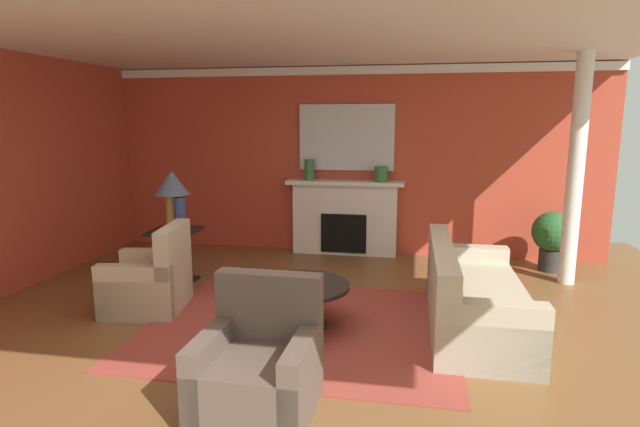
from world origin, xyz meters
TOP-DOWN VIEW (x-y plane):
  - ground_plane at (0.00, 0.00)m, footprint 9.44×9.44m
  - wall_fireplace at (0.00, 3.37)m, footprint 7.86×0.12m
  - ceiling_panel at (0.00, 0.30)m, footprint 7.86×7.22m
  - crown_moulding at (0.00, 3.29)m, footprint 7.86×0.08m
  - area_rug at (0.01, 0.22)m, footprint 3.10×2.58m
  - fireplace at (0.05, 3.16)m, footprint 1.80×0.35m
  - mantel_mirror at (0.05, 3.28)m, footprint 1.46×0.04m
  - sofa at (1.70, 0.50)m, footprint 0.91×2.10m
  - armchair_near_window at (-1.72, 0.39)m, footprint 0.91×0.91m
  - armchair_facing_fireplace at (0.05, -1.31)m, footprint 0.81×0.81m
  - coffee_table at (0.01, 0.22)m, footprint 1.00×1.00m
  - side_table at (-1.88, 1.32)m, footprint 0.56×0.56m
  - table_lamp at (-1.88, 1.32)m, footprint 0.44×0.44m
  - vase_on_side_table at (-1.73, 1.20)m, footprint 0.14×0.14m
  - vase_mantel_left at (-0.50, 3.11)m, footprint 0.15×0.15m
  - vase_mantel_right at (0.60, 3.11)m, footprint 0.20×0.20m
  - book_red_cover at (0.06, 0.29)m, footprint 0.19×0.17m
  - potted_plant at (3.00, 2.77)m, footprint 0.56×0.56m
  - column_white at (3.06, 2.23)m, footprint 0.20×0.20m

SIDE VIEW (x-z plane):
  - ground_plane at x=0.00m, z-range 0.00..0.00m
  - area_rug at x=0.01m, z-range 0.00..0.01m
  - sofa at x=1.70m, z-range -0.13..0.72m
  - armchair_near_window at x=-1.72m, z-range -0.17..0.78m
  - armchair_facing_fireplace at x=0.05m, z-range -0.17..0.78m
  - coffee_table at x=0.01m, z-range 0.11..0.56m
  - side_table at x=-1.88m, z-range 0.05..0.75m
  - book_red_cover at x=0.06m, z-range 0.45..0.48m
  - potted_plant at x=3.00m, z-range 0.08..0.91m
  - fireplace at x=0.05m, z-range -0.03..1.12m
  - vase_on_side_table at x=-1.73m, z-range 0.70..1.13m
  - table_lamp at x=-1.88m, z-range 0.85..1.60m
  - vase_mantel_right at x=0.60m, z-range 1.15..1.39m
  - vase_mantel_left at x=-0.50m, z-range 1.15..1.48m
  - wall_fireplace at x=0.00m, z-range 0.00..2.88m
  - column_white at x=3.06m, z-range 0.00..2.88m
  - mantel_mirror at x=0.05m, z-range 1.30..2.31m
  - crown_moulding at x=0.00m, z-range 2.74..2.86m
  - ceiling_panel at x=0.00m, z-range 2.88..2.94m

